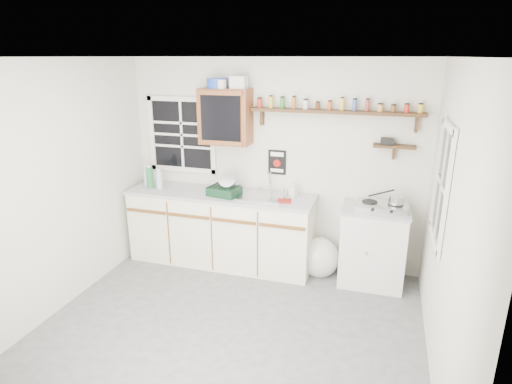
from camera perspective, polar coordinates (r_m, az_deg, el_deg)
room at (r=3.75m, az=-3.90°, el=-1.93°), size 3.64×3.24×2.54m
main_cabinet at (r=5.37m, az=-4.68°, el=-4.78°), size 2.31×0.63×0.92m
right_cabinet at (r=5.06m, az=15.31°, el=-6.90°), size 0.73×0.57×0.91m
sink at (r=5.04m, az=0.89°, el=-0.52°), size 0.52×0.44×0.29m
upper_cabinet at (r=5.13m, az=-4.10°, el=10.00°), size 0.60×0.32×0.65m
upper_cabinet_clutter at (r=5.09m, az=-4.21°, el=14.29°), size 0.48×0.24×0.14m
spice_shelf at (r=4.88m, az=10.45°, el=10.64°), size 1.91×0.18×0.35m
secondary_shelf at (r=4.91m, az=17.70°, el=5.93°), size 0.45×0.16×0.24m
warning_sign at (r=5.19m, az=2.82°, el=3.98°), size 0.22×0.02×0.30m
window_back at (r=5.56m, az=-9.84°, el=7.52°), size 0.93×0.03×0.98m
window_right at (r=4.03m, az=23.61°, el=0.94°), size 0.03×0.78×1.08m
water_bottles at (r=5.54m, az=-13.76°, el=1.89°), size 0.28×0.15×0.29m
dish_rack at (r=5.08m, az=-4.13°, el=0.46°), size 0.40×0.33×0.27m
soap_bottle at (r=5.07m, az=5.02°, el=0.39°), size 0.10×0.10×0.17m
rag at (r=4.88m, az=3.79°, el=-1.19°), size 0.18×0.16×0.02m
hotplate at (r=4.86m, az=16.48°, el=-1.79°), size 0.56×0.32×0.08m
saucepan at (r=4.84m, az=18.09°, el=-0.99°), size 0.38×0.25×0.17m
trash_bag at (r=5.21m, az=8.44°, el=-8.60°), size 0.44×0.40×0.51m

